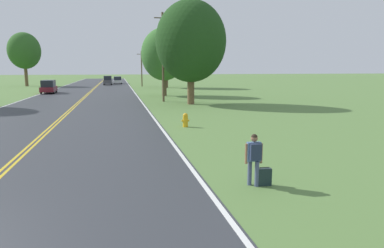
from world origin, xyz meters
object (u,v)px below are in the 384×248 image
Objects in this scene: tree_far_back at (24,51)px; tree_behind_sign at (166,50)px; suitcase at (264,177)px; fire_hydrant at (185,120)px; tree_left_verge at (164,54)px; car_dark_grey_suv_approaching at (108,80)px; car_white_van_mid_near at (118,80)px; tree_right_cluster at (191,42)px; car_maroon_van_nearest at (49,86)px; hitchhiker_person at (254,155)px.

tree_behind_sign is at bearing -23.42° from tree_far_back.
suitcase is 0.69× the size of fire_hydrant.
fire_hydrant is at bearing -94.72° from tree_left_verge.
car_dark_grey_suv_approaching reaches higher than fire_hydrant.
car_white_van_mid_near is (-8.95, 19.26, -6.23)m from tree_behind_sign.
car_dark_grey_suv_approaching is at bearing 9.42° from suitcase.
tree_behind_sign is 1.08× the size of tree_right_cluster.
tree_left_verge is at bearing -119.70° from car_maroon_van_nearest.
tree_far_back is (-22.35, 67.08, 6.15)m from hitchhiker_person.
suitcase is 55.87m from tree_behind_sign.
hitchhiker_person is at bearing 3.95° from car_white_van_mid_near.
tree_left_verge is 0.82× the size of tree_far_back.
tree_left_verge is (2.11, 36.16, 4.46)m from hitchhiker_person.
hitchhiker_person is 0.82m from suitcase.
fire_hydrant is 15.09m from tree_right_cluster.
car_white_van_mid_near is (2.17, 5.11, -0.13)m from car_dark_grey_suv_approaching.
tree_right_cluster reaches higher than car_white_van_mid_near.
tree_left_verge is at bearing 0.81° from hitchhiker_person.
hitchhiker_person is 70.97m from tree_far_back.
car_maroon_van_nearest is (-14.35, 44.45, 0.72)m from suitcase.
tree_far_back is at bearing 22.83° from suitcase.
tree_behind_sign is at bearing -0.73° from suitcase.
hitchhiker_person is 0.19× the size of tree_left_verge.
car_maroon_van_nearest is at bearing 22.04° from suitcase.
fire_hydrant is 60.51m from tree_far_back.
tree_far_back is (-25.66, 42.29, 0.84)m from tree_right_cluster.
tree_right_cluster reaches higher than suitcase.
tree_behind_sign is (5.00, 43.94, 6.68)m from fire_hydrant.
tree_right_cluster is at bearing 13.88° from car_dark_grey_suv_approaching.
car_white_van_mid_near is at bearing 98.90° from tree_left_verge.
suitcase is 0.12× the size of car_maroon_van_nearest.
tree_far_back is 24.92m from car_maroon_van_nearest.
car_maroon_van_nearest is at bearing 152.87° from tree_left_verge.
suitcase is 0.07× the size of tree_left_verge.
suitcase is 0.13× the size of car_white_van_mid_near.
suitcase is at bearing -92.78° from tree_left_verge.
suitcase is 69.70m from car_dark_grey_suv_approaching.
suitcase is at bearing -96.81° from tree_right_cluster.
suitcase is 0.06× the size of tree_far_back.
car_white_van_mid_near is (-3.89, 74.48, -0.12)m from hitchhiker_person.
fire_hydrant is 0.18× the size of car_white_van_mid_near.
car_dark_grey_suv_approaching is (-6.06, 69.37, 0.00)m from hitchhiker_person.
tree_far_back is at bearing 156.58° from tree_behind_sign.
hitchhiker_person is at bearing -97.61° from tree_right_cluster.
tree_far_back is at bearing 22.57° from hitchhiker_person.
tree_left_verge reaches higher than car_maroon_van_nearest.
car_maroon_van_nearest reaches higher than fire_hydrant.
suitcase is 74.63m from car_white_van_mid_near.
tree_right_cluster is (-1.75, -30.43, -0.79)m from tree_behind_sign.
hitchhiker_person is 0.35× the size of car_white_van_mid_near.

